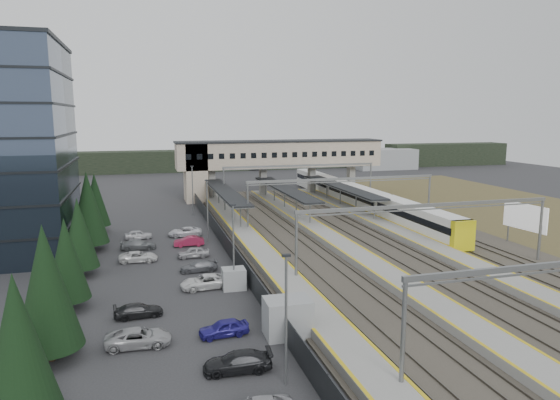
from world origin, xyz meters
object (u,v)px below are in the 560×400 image
object	(u,v)px
train	(357,197)
billboard	(525,218)
relay_cabin_near	(288,317)
relay_cabin_far	(234,279)
footbridge	(266,157)

from	to	relation	value
train	billboard	distance (m)	30.57
relay_cabin_near	billboard	world-z (taller)	billboard
relay_cabin_far	footbridge	distance (m)	52.50
relay_cabin_far	train	world-z (taller)	train
relay_cabin_far	train	size ratio (longest dim) A/B	0.04
relay_cabin_far	billboard	world-z (taller)	billboard
relay_cabin_near	train	size ratio (longest dim) A/B	0.06
relay_cabin_far	footbridge	size ratio (longest dim) A/B	0.05
footbridge	train	size ratio (longest dim) A/B	0.67
billboard	train	bearing A→B (deg)	106.49
relay_cabin_near	relay_cabin_far	world-z (taller)	relay_cabin_near
footbridge	relay_cabin_far	bearing A→B (deg)	-107.52
relay_cabin_far	billboard	bearing A→B (deg)	7.65
footbridge	billboard	world-z (taller)	footbridge
train	footbridge	bearing A→B (deg)	128.55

